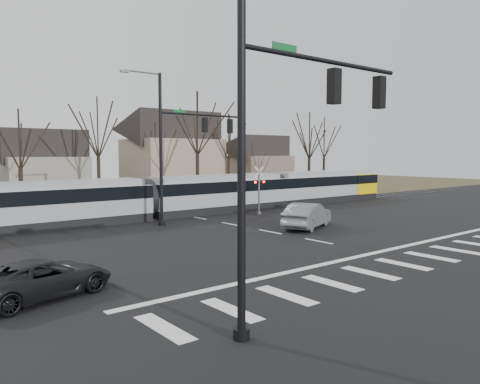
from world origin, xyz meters
TOP-DOWN VIEW (x-y plane):
  - ground at (0.00, 0.00)m, footprint 140.00×140.00m
  - grass_verge at (0.00, 32.00)m, footprint 140.00×28.00m
  - crosswalk at (0.00, -4.00)m, footprint 27.00×2.60m
  - stop_line at (0.00, -1.80)m, footprint 28.00×0.35m
  - lane_dashes at (0.00, 16.00)m, footprint 0.18×30.00m
  - rail_pair at (0.00, 15.80)m, footprint 90.00×1.52m
  - tram at (3.12, 16.00)m, footprint 40.59×3.01m
  - sedan at (2.92, 5.60)m, footprint 5.52×6.35m
  - suv at (-15.00, 1.04)m, footprint 4.49×5.82m
  - signal_pole_near_left at (-10.41, -6.00)m, footprint 9.28×0.44m
  - signal_pole_far at (-2.41, 12.50)m, footprint 9.28×0.44m
  - rail_crossing_signal at (5.00, 12.79)m, footprint 1.08×0.36m
  - tree_row at (2.00, 26.00)m, footprint 59.20×7.20m
  - house_b at (-5.00, 36.00)m, footprint 8.64×7.56m
  - house_c at (9.00, 33.00)m, footprint 10.80×8.64m
  - house_d at (24.00, 35.00)m, footprint 8.64×7.56m

SIDE VIEW (x-z plane):
  - ground at x=0.00m, z-range 0.00..0.00m
  - grass_verge at x=0.00m, z-range 0.00..0.01m
  - crosswalk at x=0.00m, z-range 0.00..0.01m
  - stop_line at x=0.00m, z-range 0.00..0.01m
  - lane_dashes at x=0.00m, z-range 0.00..0.01m
  - rail_pair at x=0.00m, z-range 0.00..0.06m
  - suv at x=-15.00m, z-range 0.00..1.32m
  - sedan at x=2.92m, z-range 0.00..1.66m
  - tram at x=3.12m, z-range 0.14..3.22m
  - rail_crossing_signal at x=5.00m, z-range -0.11..3.89m
  - house_b at x=-5.00m, z-range 0.14..7.79m
  - house_d at x=24.00m, z-range 0.14..7.79m
  - tree_row at x=2.00m, z-range 0.00..10.00m
  - house_c at x=9.00m, z-range 0.18..10.28m
  - signal_pole_near_left at x=-10.41m, z-range 0.60..10.80m
  - signal_pole_far at x=-2.41m, z-range 0.60..10.80m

